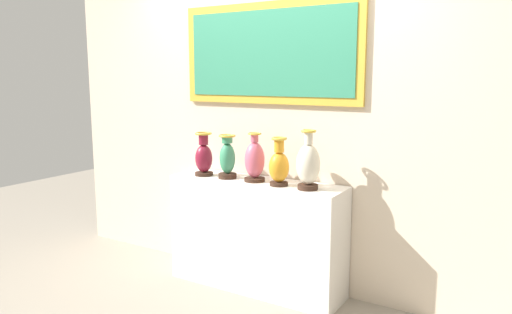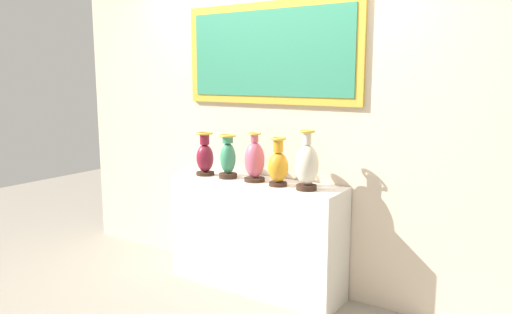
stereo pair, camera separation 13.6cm
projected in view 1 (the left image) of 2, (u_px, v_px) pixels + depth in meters
ground_plane at (256, 287)px, 3.87m from camera, size 10.12×10.12×0.00m
display_shelf at (256, 235)px, 3.80m from camera, size 1.40×0.38×0.86m
back_wall at (273, 106)px, 3.84m from camera, size 4.12×0.14×2.79m
vase_burgundy at (204, 157)px, 3.90m from camera, size 0.15×0.15×0.35m
vase_jade at (227, 158)px, 3.80m from camera, size 0.14×0.14×0.34m
vase_rose at (254, 161)px, 3.69m from camera, size 0.16×0.16×0.37m
vase_amber at (279, 165)px, 3.54m from camera, size 0.15×0.15×0.36m
vase_ivory at (308, 165)px, 3.42m from camera, size 0.17×0.17×0.42m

